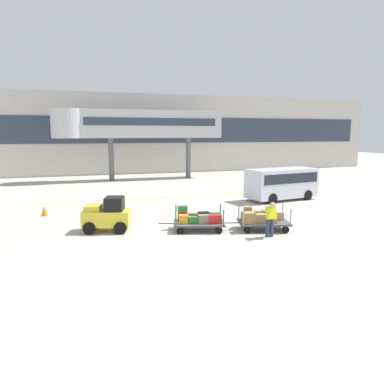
{
  "coord_description": "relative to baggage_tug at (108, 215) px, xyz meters",
  "views": [
    {
      "loc": [
        -4.66,
        -15.39,
        4.43
      ],
      "look_at": [
        0.9,
        2.19,
        1.48
      ],
      "focal_mm": 34.42,
      "sensor_mm": 36.0,
      "label": 1
    }
  ],
  "objects": [
    {
      "name": "ground_plane",
      "position": [
        3.4,
        -1.35,
        -0.75
      ],
      "size": [
        120.0,
        120.0,
        0.0
      ],
      "primitive_type": "plane",
      "color": "#B2ADA0"
    },
    {
      "name": "apron_lead_line",
      "position": [
        6.14,
        7.75,
        -0.75
      ],
      "size": [
        21.35,
        0.94,
        0.01
      ],
      "primitive_type": "cube",
      "rotation": [
        0.0,
        0.0,
        -0.03
      ],
      "color": "yellow",
      "rests_on": "ground_plane"
    },
    {
      "name": "terminal_building",
      "position": [
        3.4,
        24.64,
        3.6
      ],
      "size": [
        62.6,
        2.51,
        8.68
      ],
      "color": "#BCB7AD",
      "rests_on": "ground_plane"
    },
    {
      "name": "jet_bridge",
      "position": [
        4.07,
        18.65,
        4.47
      ],
      "size": [
        15.91,
        3.0,
        6.59
      ],
      "color": "#B7B7BC",
      "rests_on": "ground_plane"
    },
    {
      "name": "baggage_tug",
      "position": [
        0.0,
        0.0,
        0.0
      ],
      "size": [
        2.32,
        1.7,
        1.58
      ],
      "color": "gold",
      "rests_on": "ground_plane"
    },
    {
      "name": "baggage_cart_lead",
      "position": [
        4.01,
        -1.11,
        -0.24
      ],
      "size": [
        3.08,
        1.97,
        1.1
      ],
      "color": "#4C4C4F",
      "rests_on": "ground_plane"
    },
    {
      "name": "baggage_cart_middle",
      "position": [
        6.78,
        -1.88,
        -0.2
      ],
      "size": [
        3.08,
        1.97,
        1.1
      ],
      "color": "#4C4C4F",
      "rests_on": "ground_plane"
    },
    {
      "name": "baggage_handler",
      "position": [
        6.58,
        -3.12,
        0.11
      ],
      "size": [
        0.44,
        0.46,
        1.56
      ],
      "color": "#2D334C",
      "rests_on": "ground_plane"
    },
    {
      "name": "shuttle_van",
      "position": [
        11.81,
        4.67,
        0.48
      ],
      "size": [
        5.05,
        2.67,
        2.1
      ],
      "color": "silver",
      "rests_on": "ground_plane"
    },
    {
      "name": "safety_cone_near",
      "position": [
        -3.01,
        4.26,
        -0.48
      ],
      "size": [
        0.36,
        0.36,
        0.55
      ],
      "primitive_type": "cone",
      "color": "orange",
      "rests_on": "ground_plane"
    }
  ]
}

